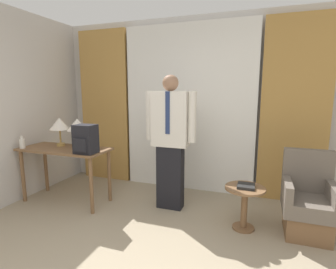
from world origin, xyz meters
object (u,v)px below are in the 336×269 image
object	(u,v)px
backpack	(85,139)
side_table	(245,201)
table_lamp_left	(59,124)
person	(170,138)
desk	(65,156)
table_lamp_right	(77,125)
book	(246,186)
bottle_near_edge	(22,143)
armchair	(308,204)

from	to	relation	value
backpack	side_table	size ratio (longest dim) A/B	0.74
table_lamp_left	backpack	world-z (taller)	table_lamp_left
person	table_lamp_left	bearing A→B (deg)	-173.19
backpack	person	xyz separation A→B (m)	(1.00, 0.45, 0.00)
desk	table_lamp_right	world-z (taller)	table_lamp_right
book	table_lamp_right	bearing A→B (deg)	178.45
bottle_near_edge	backpack	xyz separation A→B (m)	(1.02, 0.05, 0.11)
person	armchair	xyz separation A→B (m)	(1.64, -0.13, -0.62)
armchair	book	world-z (taller)	armchair
bottle_near_edge	side_table	size ratio (longest dim) A/B	0.34
table_lamp_left	bottle_near_edge	xyz separation A→B (m)	(-0.39, -0.31, -0.24)
desk	book	size ratio (longest dim) A/B	6.27
table_lamp_left	armchair	distance (m)	3.35
armchair	table_lamp_right	bearing A→B (deg)	-178.84
desk	table_lamp_right	bearing A→B (deg)	35.29
backpack	person	size ratio (longest dim) A/B	0.21
backpack	side_table	distance (m)	2.08
desk	side_table	xyz separation A→B (m)	(2.45, 0.05, -0.32)
backpack	armchair	bearing A→B (deg)	6.79
person	book	bearing A→B (deg)	-14.49
table_lamp_left	table_lamp_right	bearing A→B (deg)	0.00
backpack	book	xyz separation A→B (m)	(1.99, 0.19, -0.45)
person	armchair	bearing A→B (deg)	-4.66
desk	backpack	world-z (taller)	backpack
backpack	book	bearing A→B (deg)	5.53
side_table	backpack	bearing A→B (deg)	-174.51
bottle_near_edge	backpack	world-z (taller)	backpack
armchair	table_lamp_left	bearing A→B (deg)	-178.95
person	book	xyz separation A→B (m)	(0.99, -0.26, -0.45)
table_lamp_right	bottle_near_edge	world-z (taller)	table_lamp_right
desk	person	bearing A→B (deg)	11.69
table_lamp_left	book	world-z (taller)	table_lamp_left
desk	backpack	size ratio (longest dim) A/B	3.43
bottle_near_edge	person	bearing A→B (deg)	14.02
desk	backpack	distance (m)	0.58
armchair	side_table	size ratio (longest dim) A/B	1.84
desk	armchair	bearing A→B (deg)	3.12
desk	table_lamp_left	xyz separation A→B (m)	(-0.16, 0.11, 0.43)
table_lamp_right	book	xyz separation A→B (m)	(2.30, -0.06, -0.58)
table_lamp_right	side_table	bearing A→B (deg)	-1.61
table_lamp_left	bottle_near_edge	distance (m)	0.55
person	book	world-z (taller)	person
table_lamp_left	side_table	size ratio (longest dim) A/B	0.82
table_lamp_left	side_table	xyz separation A→B (m)	(2.61, -0.06, -0.75)
backpack	person	world-z (taller)	person
desk	table_lamp_left	size ratio (longest dim) A/B	3.08
armchair	side_table	xyz separation A→B (m)	(-0.66, -0.12, -0.00)
desk	bottle_near_edge	xyz separation A→B (m)	(-0.55, -0.20, 0.19)
person	armchair	distance (m)	1.76
bottle_near_edge	armchair	distance (m)	3.71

